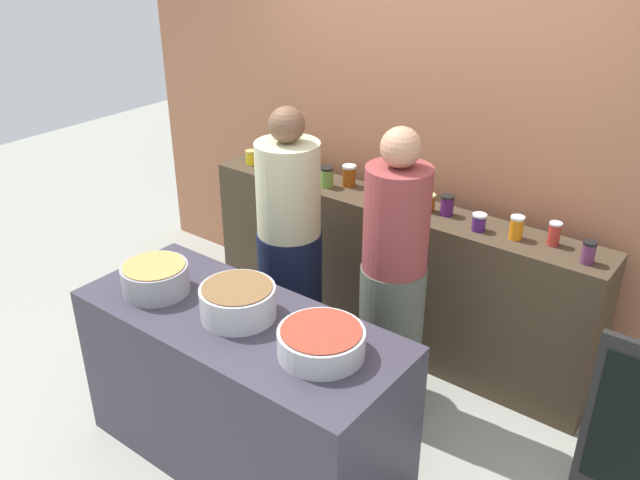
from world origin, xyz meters
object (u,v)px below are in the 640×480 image
(preserve_jar_3, at_px, (327,177))
(cooking_pot_right, at_px, (321,342))
(preserve_jar_8, at_px, (429,203))
(preserve_jar_12, at_px, (554,234))
(preserve_jar_2, at_px, (306,165))
(preserve_jar_7, at_px, (410,199))
(preserve_jar_5, at_px, (378,190))
(cooking_pot_center, at_px, (238,302))
(cook_with_tongs, at_px, (290,256))
(preserve_jar_6, at_px, (395,193))
(preserve_jar_13, at_px, (588,252))
(preserve_jar_10, at_px, (479,222))
(preserve_jar_1, at_px, (281,161))
(preserve_jar_4, at_px, (349,175))
(cook_in_cap, at_px, (393,292))
(cooking_pot_left, at_px, (155,278))
(preserve_jar_9, at_px, (447,205))
(preserve_jar_11, at_px, (516,227))
(preserve_jar_0, at_px, (251,157))

(preserve_jar_3, distance_m, cooking_pot_right, 1.67)
(preserve_jar_8, xyz_separation_m, preserve_jar_12, (0.76, 0.02, 0.01))
(preserve_jar_2, bearing_deg, preserve_jar_7, -4.55)
(preserve_jar_5, bearing_deg, cooking_pot_center, -86.11)
(preserve_jar_12, height_order, cook_with_tongs, cook_with_tongs)
(preserve_jar_6, xyz_separation_m, preserve_jar_13, (1.20, -0.07, 0.00))
(preserve_jar_10, relative_size, preserve_jar_12, 0.75)
(preserve_jar_5, distance_m, preserve_jar_10, 0.69)
(preserve_jar_1, bearing_deg, preserve_jar_4, 1.61)
(preserve_jar_12, bearing_deg, cook_in_cap, -135.32)
(preserve_jar_13, height_order, cooking_pot_left, preserve_jar_13)
(preserve_jar_1, height_order, preserve_jar_5, preserve_jar_5)
(preserve_jar_9, distance_m, cooking_pot_left, 1.73)
(cook_in_cap, bearing_deg, preserve_jar_7, 113.35)
(preserve_jar_7, bearing_deg, cooking_pot_right, -75.05)
(preserve_jar_11, bearing_deg, cook_with_tongs, -154.48)
(preserve_jar_13, xyz_separation_m, cook_in_cap, (-0.84, -0.52, -0.30))
(preserve_jar_8, bearing_deg, preserve_jar_2, 178.51)
(preserve_jar_4, xyz_separation_m, preserve_jar_7, (0.51, -0.08, -0.01))
(preserve_jar_0, relative_size, cook_in_cap, 0.06)
(preserve_jar_1, relative_size, cooking_pot_right, 0.26)
(preserve_jar_6, bearing_deg, preserve_jar_0, -177.80)
(preserve_jar_0, xyz_separation_m, cooking_pot_center, (1.16, -1.35, -0.09))
(cook_with_tongs, bearing_deg, cooking_pot_right, -43.38)
(preserve_jar_3, bearing_deg, preserve_jar_7, 1.30)
(preserve_jar_1, distance_m, preserve_jar_2, 0.23)
(preserve_jar_7, relative_size, preserve_jar_13, 1.02)
(preserve_jar_0, distance_m, cook_with_tongs, 1.01)
(preserve_jar_12, bearing_deg, preserve_jar_13, -23.68)
(preserve_jar_11, xyz_separation_m, cooking_pot_center, (-0.81, -1.37, -0.11))
(preserve_jar_8, height_order, cook_in_cap, cook_in_cap)
(preserve_jar_6, xyz_separation_m, preserve_jar_8, (0.23, 0.01, -0.00))
(preserve_jar_13, bearing_deg, preserve_jar_12, 156.32)
(preserve_jar_2, relative_size, preserve_jar_8, 1.31)
(preserve_jar_4, xyz_separation_m, preserve_jar_11, (1.18, -0.07, -0.00))
(preserve_jar_1, relative_size, preserve_jar_9, 0.82)
(preserve_jar_0, xyz_separation_m, preserve_jar_9, (1.52, 0.07, 0.01))
(cooking_pot_left, relative_size, cooking_pot_center, 0.93)
(preserve_jar_3, bearing_deg, preserve_jar_4, 42.34)
(preserve_jar_6, relative_size, cook_in_cap, 0.07)
(cooking_pot_center, distance_m, cook_in_cap, 0.91)
(preserve_jar_11, bearing_deg, preserve_jar_4, 176.38)
(preserve_jar_7, distance_m, preserve_jar_12, 0.87)
(preserve_jar_0, height_order, preserve_jar_6, preserve_jar_6)
(preserve_jar_4, relative_size, cook_with_tongs, 0.08)
(preserve_jar_9, relative_size, preserve_jar_13, 1.01)
(preserve_jar_1, bearing_deg, preserve_jar_2, -0.01)
(preserve_jar_4, height_order, preserve_jar_11, preserve_jar_4)
(preserve_jar_11, relative_size, cooking_pot_right, 0.34)
(cook_in_cap, bearing_deg, cook_with_tongs, 179.33)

